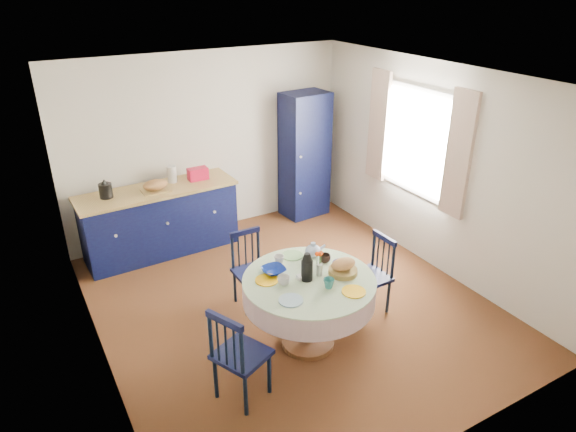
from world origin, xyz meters
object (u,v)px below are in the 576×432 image
Objects in this scene: chair_right at (372,274)px; pantry_cabinet at (305,156)px; mug_c at (325,258)px; chair_far at (251,269)px; cobalt_bowl at (274,270)px; dining_table at (310,290)px; kitchen_counter at (160,220)px; chair_left at (238,355)px; mug_d at (279,260)px; mug_b at (329,283)px; mug_a at (284,280)px.

pantry_cabinet is at bearing 163.54° from chair_right.
mug_c is at bearing -92.27° from chair_right.
cobalt_bowl is at bearing -95.99° from chair_far.
kitchen_counter is at bearing 104.70° from dining_table.
pantry_cabinet is at bearing -63.71° from chair_left.
chair_far is (0.73, 1.24, -0.04)m from chair_left.
chair_far is at bearing -125.91° from chair_right.
pantry_cabinet is 2.15× the size of chair_far.
chair_far is 8.39× the size of mug_d.
dining_table reaches higher than mug_b.
kitchen_counter is 2.17× the size of chair_left.
mug_c is (0.97, -2.40, 0.35)m from kitchen_counter.
mug_a is (0.42, -2.55, 0.35)m from kitchen_counter.
chair_far is at bearing 95.38° from mug_d.
pantry_cabinet is 8.34× the size of cobalt_bowl.
chair_right is 8.50× the size of mug_b.
kitchen_counter is at bearing 104.88° from mug_b.
mug_b is at bearing -37.64° from mug_a.
chair_far reaches higher than mug_b.
dining_table is at bearing -46.80° from cobalt_bowl.
dining_table is 5.67× the size of cobalt_bowl.
mug_b is 0.93× the size of mug_c.
mug_a is at bearing -164.96° from mug_c.
chair_far reaches higher than mug_a.
mug_a is (-0.26, 0.04, 0.17)m from dining_table.
cobalt_bowl is (-0.07, -0.66, 0.36)m from chair_far.
kitchen_counter is at bearing 100.54° from cobalt_bowl.
mug_b is at bearing -122.43° from pantry_cabinet.
cobalt_bowl is at bearing 123.12° from mug_b.
cobalt_bowl is (0.43, -2.32, 0.33)m from kitchen_counter.
chair_left is 1.34m from mug_c.
dining_table is 0.28m from mug_b.
chair_left is 0.93m from cobalt_bowl.
chair_right is at bearing -58.48° from kitchen_counter.
cobalt_bowl is (-1.16, 0.09, 0.35)m from chair_right.
kitchen_counter is 2.61m from mug_a.
mug_a is (0.64, 0.35, 0.34)m from chair_left.
mug_c is at bearing 15.04° from mug_a.
kitchen_counter is at bearing 104.10° from mug_d.
chair_far is 0.99× the size of chair_right.
mug_a is at bearing -95.39° from chair_far.
pantry_cabinet is at bearing 45.20° from chair_far.
mug_d is (-0.42, 0.19, 0.00)m from mug_c.
chair_far is at bearing 122.37° from mug_c.
dining_table is at bearing -77.25° from kitchen_counter.
mug_d is at bearing -102.34° from chair_right.
pantry_cabinet is at bearing 52.90° from cobalt_bowl.
kitchen_counter is at bearing -148.00° from chair_right.
chair_far is 0.75m from cobalt_bowl.
mug_c is at bearing -69.92° from kitchen_counter.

